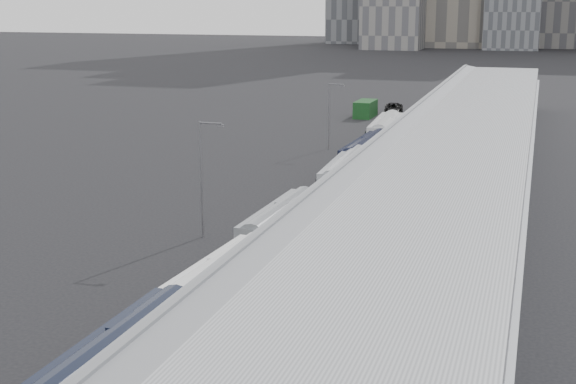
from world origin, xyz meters
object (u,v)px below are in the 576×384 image
at_px(street_lamp_near, 203,172).
at_px(bus_6, 385,136).
at_px(shipping_container, 365,109).
at_px(bus_4, 346,180).
at_px(bus_5, 366,159).
at_px(street_lamp_far, 330,111).
at_px(bus_3, 281,231).
at_px(bus_1, 116,378).
at_px(bus_2, 216,297).
at_px(suv, 394,109).

bearing_deg(street_lamp_near, bus_6, 81.49).
bearing_deg(shipping_container, bus_4, -78.95).
distance_m(bus_5, street_lamp_far, 15.10).
distance_m(bus_3, bus_6, 43.38).
relative_size(bus_1, bus_3, 1.07).
xyz_separation_m(bus_1, street_lamp_near, (-6.99, 26.25, 3.66)).
height_order(bus_6, street_lamp_far, street_lamp_far).
distance_m(bus_2, bus_3, 14.09).
bearing_deg(street_lamp_far, bus_5, -60.35).
xyz_separation_m(bus_4, bus_5, (-0.39, 11.00, 0.00)).
distance_m(bus_3, bus_4, 17.37).
distance_m(bus_6, street_lamp_far, 7.53).
distance_m(bus_5, bus_6, 15.05).
xyz_separation_m(bus_1, shipping_container, (-8.91, 95.00, -0.29)).
bearing_deg(street_lamp_near, bus_1, -75.08).
distance_m(street_lamp_near, shipping_container, 68.89).
xyz_separation_m(bus_2, street_lamp_far, (-7.54, 55.27, 3.21)).
bearing_deg(suv, shipping_container, -137.69).
distance_m(bus_1, bus_5, 53.28).
height_order(bus_3, street_lamp_near, street_lamp_near).
bearing_deg(bus_3, bus_4, 88.98).
relative_size(bus_3, street_lamp_near, 1.32).
bearing_deg(street_lamp_far, shipping_container, 93.34).
xyz_separation_m(bus_5, bus_6, (-0.78, 15.03, 0.05)).
bearing_deg(bus_3, bus_6, 92.14).
xyz_separation_m(street_lamp_near, suv, (1.75, 73.43, -4.36)).
relative_size(bus_4, suv, 2.07).
distance_m(bus_4, bus_5, 11.00).
bearing_deg(bus_6, bus_5, -90.16).
distance_m(bus_1, bus_3, 24.94).
height_order(street_lamp_near, street_lamp_far, street_lamp_near).
distance_m(bus_6, shipping_container, 27.93).
height_order(bus_4, bus_6, bus_6).
relative_size(bus_5, bus_6, 0.97).
distance_m(bus_1, shipping_container, 95.42).
height_order(bus_4, street_lamp_near, street_lamp_near).
bearing_deg(bus_3, suv, 95.42).
height_order(bus_3, bus_6, bus_6).
height_order(bus_1, bus_3, bus_1).
xyz_separation_m(bus_3, bus_5, (0.43, 28.35, 0.15)).
height_order(bus_5, street_lamp_near, street_lamp_near).
height_order(bus_2, street_lamp_far, street_lamp_far).
bearing_deg(bus_2, bus_6, 94.60).
height_order(bus_2, street_lamp_near, street_lamp_near).
bearing_deg(bus_2, bus_5, 93.90).
relative_size(bus_1, bus_5, 0.97).
bearing_deg(bus_4, street_lamp_near, -117.36).
xyz_separation_m(bus_4, bus_6, (-1.17, 26.02, 0.05)).
relative_size(bus_2, bus_3, 1.05).
bearing_deg(bus_5, bus_4, -85.77).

